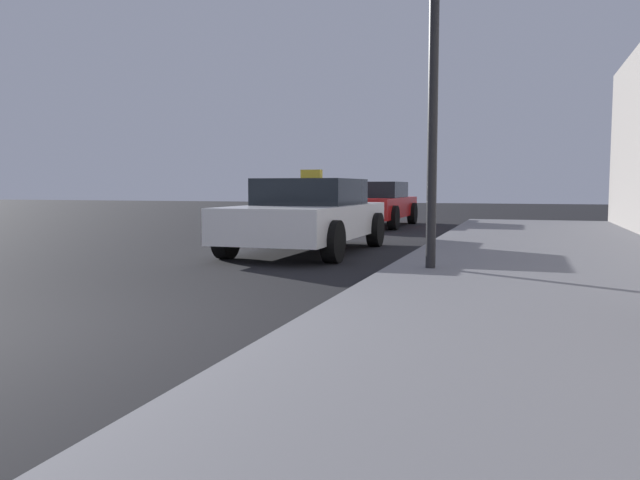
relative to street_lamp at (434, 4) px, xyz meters
name	(u,v)px	position (x,y,z in m)	size (l,w,h in m)	color
sidewalk	(597,389)	(1.47, -4.10, -3.20)	(4.00, 32.00, 0.15)	slate
street_lamp	(434,4)	(0.00, 0.00, 0.00)	(0.36, 0.36, 4.60)	black
car_white	(308,215)	(-2.51, 2.67, -2.63)	(1.98, 4.27, 1.43)	white
car_red	(375,204)	(-3.06, 10.03, -2.63)	(1.93, 4.48, 1.27)	red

